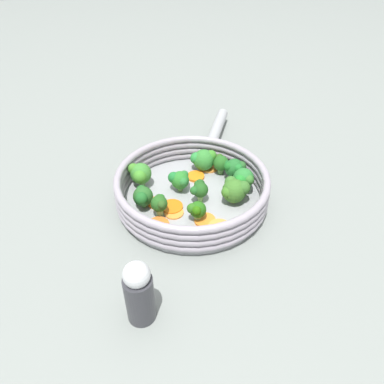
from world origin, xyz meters
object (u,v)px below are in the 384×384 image
at_px(carrot_slice_7, 172,207).
at_px(broccoli_floret_2, 200,189).
at_px(carrot_slice_4, 157,204).
at_px(broccoli_floret_3, 180,180).
at_px(carrot_slice_6, 219,227).
at_px(broccoli_floret_10, 159,203).
at_px(broccoli_floret_4, 140,174).
at_px(broccoli_floret_5, 235,168).
at_px(carrot_slice_0, 205,220).
at_px(carrot_slice_8, 196,235).
at_px(carrot_slice_3, 208,166).
at_px(broccoli_floret_9, 204,159).
at_px(carrot_slice_5, 174,213).
at_px(broccoli_floret_0, 197,210).
at_px(broccoli_floret_8, 221,163).
at_px(carrot_slice_1, 158,225).
at_px(mushroom_piece_0, 176,177).
at_px(salt_shaker, 139,292).
at_px(broccoli_floret_6, 243,179).
at_px(carrot_slice_2, 196,176).
at_px(broccoli_floret_7, 143,196).

xyz_separation_m(carrot_slice_7, broccoli_floret_2, (0.01, -0.06, 0.03)).
distance_m(carrot_slice_4, broccoli_floret_3, 0.07).
height_order(carrot_slice_6, broccoli_floret_10, broccoli_floret_10).
distance_m(broccoli_floret_4, broccoli_floret_5, 0.20).
relative_size(carrot_slice_0, broccoli_floret_4, 0.76).
xyz_separation_m(carrot_slice_8, broccoli_floret_4, (0.17, 0.07, 0.03)).
distance_m(carrot_slice_3, broccoli_floret_9, 0.03).
relative_size(carrot_slice_5, broccoli_floret_0, 0.91).
xyz_separation_m(carrot_slice_0, broccoli_floret_8, (0.14, -0.08, 0.02)).
bearing_deg(carrot_slice_1, broccoli_floret_3, -34.73).
relative_size(carrot_slice_1, broccoli_floret_3, 0.91).
bearing_deg(mushroom_piece_0, broccoli_floret_5, -103.21).
relative_size(broccoli_floret_3, broccoli_floret_9, 0.78).
xyz_separation_m(carrot_slice_0, broccoli_floret_3, (0.10, 0.02, 0.03)).
bearing_deg(salt_shaker, broccoli_floret_3, -24.83).
bearing_deg(carrot_slice_5, carrot_slice_1, 125.82).
height_order(carrot_slice_3, carrot_slice_6, carrot_slice_6).
bearing_deg(broccoli_floret_9, carrot_slice_8, 159.87).
height_order(carrot_slice_6, broccoli_floret_6, broccoli_floret_6).
xyz_separation_m(carrot_slice_5, carrot_slice_8, (-0.07, -0.02, 0.00)).
distance_m(broccoli_floret_3, broccoli_floret_10, 0.08).
bearing_deg(carrot_slice_7, carrot_slice_1, 139.45).
bearing_deg(broccoli_floret_6, broccoli_floret_10, 97.92).
relative_size(carrot_slice_2, broccoli_floret_2, 0.86).
relative_size(carrot_slice_2, broccoli_floret_10, 0.84).
height_order(carrot_slice_5, broccoli_floret_4, broccoli_floret_4).
relative_size(carrot_slice_2, carrot_slice_7, 0.88).
relative_size(carrot_slice_5, broccoli_floret_2, 0.87).
distance_m(broccoli_floret_8, mushroom_piece_0, 0.10).
relative_size(carrot_slice_4, carrot_slice_7, 0.83).
relative_size(broccoli_floret_0, broccoli_floret_2, 0.95).
height_order(carrot_slice_8, mushroom_piece_0, mushroom_piece_0).
bearing_deg(carrot_slice_4, broccoli_floret_0, -134.60).
distance_m(broccoli_floret_2, broccoli_floret_7, 0.11).
bearing_deg(carrot_slice_0, carrot_slice_6, -142.13).
xyz_separation_m(carrot_slice_1, carrot_slice_5, (0.03, -0.03, -0.00)).
distance_m(carrot_slice_0, broccoli_floret_5, 0.15).
bearing_deg(carrot_slice_3, broccoli_floret_2, 154.17).
bearing_deg(broccoli_floret_4, broccoli_floret_6, -110.09).
relative_size(carrot_slice_1, carrot_slice_6, 0.98).
distance_m(broccoli_floret_7, broccoli_floret_9, 0.17).
distance_m(broccoli_floret_2, mushroom_piece_0, 0.08).
distance_m(broccoli_floret_0, broccoli_floret_2, 0.06).
bearing_deg(carrot_slice_1, broccoli_floret_10, -17.82).
height_order(carrot_slice_1, broccoli_floret_0, broccoli_floret_0).
relative_size(broccoli_floret_5, broccoli_floret_8, 1.12).
distance_m(carrot_slice_0, broccoli_floret_9, 0.17).
xyz_separation_m(carrot_slice_6, salt_shaker, (-0.13, 0.16, 0.04)).
xyz_separation_m(broccoli_floret_5, broccoli_floret_8, (0.03, 0.02, -0.00)).
bearing_deg(carrot_slice_0, broccoli_floret_9, -15.45).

